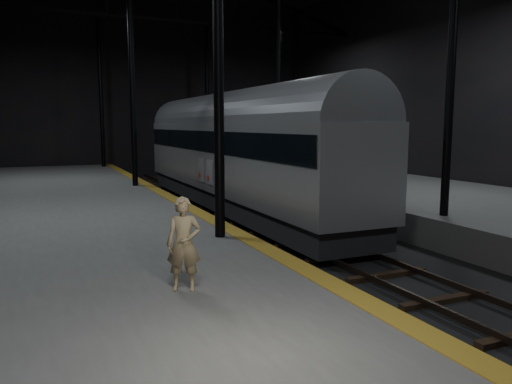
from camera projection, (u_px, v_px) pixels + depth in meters
ground at (281, 232)px, 18.22m from camera, size 44.00×44.00×0.00m
platform_left at (61, 237)px, 15.16m from camera, size 9.00×43.80×1.00m
platform_right at (439, 205)px, 21.15m from camera, size 9.00×43.80×1.00m
tactile_strip at (195, 211)px, 16.79m from camera, size 0.50×43.80×0.01m
track at (281, 230)px, 18.21m from camera, size 2.40×43.00×0.24m
train at (233, 147)px, 22.19m from camera, size 2.93×19.55×5.23m
woman at (184, 244)px, 8.65m from camera, size 0.71×0.60×1.65m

